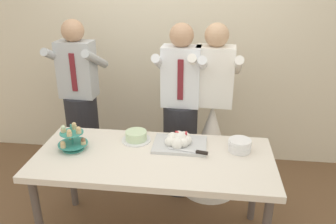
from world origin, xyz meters
The scene contains 9 objects.
rear_wall centered at (0.00, 1.45, 1.45)m, with size 5.20×0.10×2.90m, color beige.
dessert_table centered at (0.00, 0.00, 0.70)m, with size 1.80×0.80×0.78m.
cupcake_stand centered at (-0.64, 0.03, 0.86)m, with size 0.23×0.23×0.21m.
main_cake_tray centered at (0.18, 0.18, 0.82)m, with size 0.43×0.32×0.13m.
plate_stack centered at (0.65, 0.15, 0.82)m, with size 0.18×0.18×0.10m.
round_cake centered at (-0.18, 0.23, 0.81)m, with size 0.24×0.24×0.08m.
person_groom centered at (0.14, 0.70, 0.75)m, with size 0.47×0.50×1.66m.
person_bride centered at (0.44, 0.74, 0.58)m, with size 0.56×0.56×1.66m.
person_guest centered at (-0.86, 0.80, 0.75)m, with size 0.48×0.51×1.66m.
Camera 1 is at (0.38, -2.19, 2.08)m, focal length 36.28 mm.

